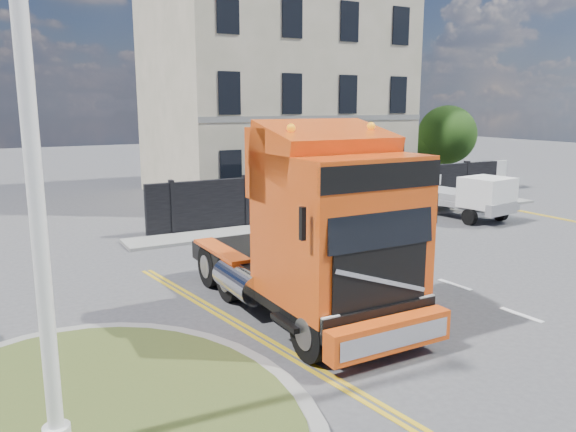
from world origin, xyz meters
TOP-DOWN VIEW (x-y plane):
  - ground at (0.00, 0.00)m, footprint 120.00×120.00m
  - traffic_island at (-7.00, -3.00)m, footprint 6.80×6.80m
  - hoarding_fence at (6.55, 9.00)m, footprint 18.80×0.25m
  - georgian_building at (6.00, 16.50)m, footprint 12.30×10.30m
  - tree at (14.38, 12.10)m, footprint 3.20×3.20m
  - pavement_far at (6.00, 8.10)m, footprint 20.00×1.60m
  - truck at (-1.69, -0.91)m, footprint 2.78×7.27m
  - flatbed_pickup at (10.07, 5.58)m, footprint 2.41×4.77m
  - lamppost_island at (-7.50, -3.55)m, footprint 0.29×0.57m

SIDE VIEW (x-z plane):
  - ground at x=0.00m, z-range 0.00..0.00m
  - pavement_far at x=6.00m, z-range 0.00..0.12m
  - traffic_island at x=-7.00m, z-range 0.00..0.16m
  - hoarding_fence at x=6.55m, z-range 0.00..2.00m
  - flatbed_pickup at x=10.07m, z-range 0.07..1.97m
  - truck at x=-1.69m, z-range -0.23..4.12m
  - tree at x=14.38m, z-range 0.65..5.45m
  - lamppost_island at x=-7.50m, z-range 0.19..9.51m
  - georgian_building at x=6.00m, z-range -0.63..12.17m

